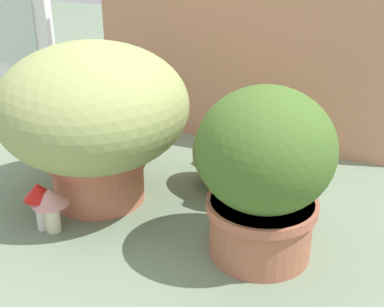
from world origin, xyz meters
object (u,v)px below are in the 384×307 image
leafy_planter (264,170)px  mushroom_ornament_pink (50,201)px  grass_planter (94,113)px  mushroom_ornament_red (39,196)px  cat (231,156)px

leafy_planter → mushroom_ornament_pink: leafy_planter is taller
grass_planter → leafy_planter: (0.51, -0.08, -0.04)m
mushroom_ornament_red → mushroom_ornament_pink: size_ratio=1.09×
cat → mushroom_ornament_pink: 0.53m
leafy_planter → grass_planter: bearing=170.8°
grass_planter → cat: grass_planter is taller
cat → mushroom_ornament_red: cat is taller
mushroom_ornament_pink → cat: bearing=46.1°
leafy_planter → mushroom_ornament_pink: size_ratio=3.40×
leafy_planter → cat: bearing=123.0°
cat → mushroom_ornament_pink: (-0.36, -0.38, -0.03)m
leafy_planter → mushroom_ornament_pink: 0.56m
cat → leafy_planter: bearing=-57.0°
grass_planter → leafy_planter: bearing=-9.2°
mushroom_ornament_red → leafy_planter: bearing=12.4°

